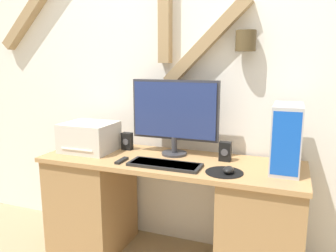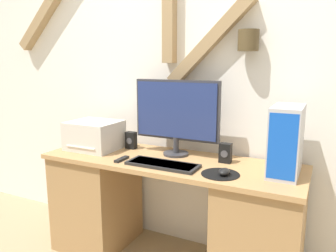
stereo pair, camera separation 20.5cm
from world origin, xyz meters
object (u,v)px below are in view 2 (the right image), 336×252
at_px(monitor, 176,113).
at_px(mouse, 224,172).
at_px(computer_tower, 286,141).
at_px(speaker_left, 131,140).
at_px(remote_control, 122,159).
at_px(keyboard, 163,164).
at_px(speaker_right, 225,153).
at_px(printer, 94,135).

relative_size(monitor, mouse, 6.76).
distance_m(computer_tower, speaker_left, 1.10).
bearing_deg(remote_control, keyboard, 3.10).
distance_m(mouse, remote_control, 0.69).
xyz_separation_m(speaker_left, speaker_right, (0.73, -0.03, 0.00)).
bearing_deg(mouse, keyboard, 179.30).
bearing_deg(monitor, mouse, -32.30).
distance_m(mouse, speaker_right, 0.26).
distance_m(monitor, keyboard, 0.39).
relative_size(keyboard, mouse, 5.02).
bearing_deg(computer_tower, monitor, 173.15).
bearing_deg(speaker_right, speaker_left, 177.95).
distance_m(printer, speaker_right, 0.97).
bearing_deg(monitor, computer_tower, -6.85).
bearing_deg(monitor, printer, -168.71).
distance_m(printer, remote_control, 0.39).
bearing_deg(printer, keyboard, -12.58).
bearing_deg(speaker_left, monitor, -0.19).
height_order(computer_tower, speaker_right, computer_tower).
distance_m(monitor, speaker_left, 0.44).
height_order(mouse, printer, printer).
height_order(monitor, speaker_left, monitor).
bearing_deg(speaker_right, keyboard, -143.77).
bearing_deg(monitor, keyboard, -83.28).
relative_size(mouse, speaker_right, 0.72).
xyz_separation_m(monitor, mouse, (0.43, -0.27, -0.27)).
distance_m(computer_tower, printer, 1.34).
bearing_deg(remote_control, mouse, 0.92).
height_order(mouse, speaker_right, speaker_right).
distance_m(keyboard, remote_control, 0.29).
bearing_deg(speaker_right, computer_tower, -9.63).
relative_size(keyboard, remote_control, 3.49).
xyz_separation_m(mouse, speaker_right, (-0.07, 0.24, 0.04)).
bearing_deg(printer, speaker_left, 27.12).
distance_m(printer, speaker_left, 0.27).
distance_m(keyboard, speaker_left, 0.48).
xyz_separation_m(monitor, printer, (-0.61, -0.12, -0.19)).
bearing_deg(printer, mouse, -8.12).
relative_size(printer, speaker_right, 2.83).
height_order(keyboard, speaker_left, speaker_left).
relative_size(computer_tower, printer, 1.10).
xyz_separation_m(speaker_right, remote_control, (-0.62, -0.26, -0.06)).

